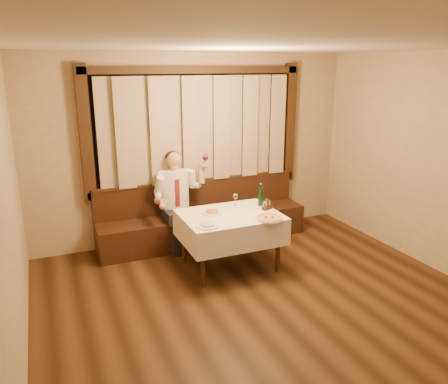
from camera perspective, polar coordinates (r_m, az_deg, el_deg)
name	(u,v)px	position (r m, az deg, el deg)	size (l,w,h in m)	color
room	(257,170)	(4.84, 4.30, 2.83)	(5.01, 6.01, 2.81)	black
banquette	(203,221)	(6.73, -2.76, -3.83)	(3.20, 0.61, 0.94)	black
dining_table	(230,222)	(5.72, 0.79, -3.88)	(1.27, 0.97, 0.76)	black
pizza	(269,218)	(5.51, 5.88, -3.42)	(0.36, 0.36, 0.04)	white
pasta_red	(212,211)	(5.69, -1.58, -2.43)	(0.28, 0.28, 0.10)	white
pasta_cream	(208,223)	(5.24, -2.15, -4.13)	(0.28, 0.28, 0.10)	white
green_bottle	(261,196)	(6.00, 4.80, -0.54)	(0.07, 0.07, 0.31)	#0D3F1B
table_wine_glass	(236,197)	(5.98, 1.52, -0.63)	(0.06, 0.06, 0.17)	white
cruet_caddy	(267,206)	(5.87, 5.63, -1.80)	(0.15, 0.11, 0.14)	black
seated_man	(177,193)	(6.35, -6.19, -0.17)	(0.79, 0.59, 1.44)	black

